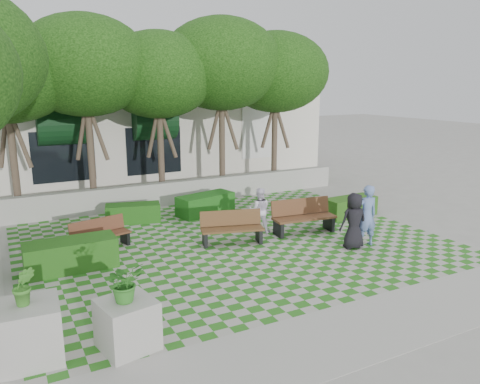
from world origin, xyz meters
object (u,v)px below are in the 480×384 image
hedge_midright (206,204)px  hedge_west (71,255)px  person_white (259,210)px  hedge_east (350,207)px  bench_mid (232,228)px  person_blue (366,216)px  hedge_midleft (133,213)px  bench_east (303,217)px  planter_front (127,314)px  planter_back (29,329)px  person_dark (354,221)px  bench_west (100,235)px

hedge_midright → hedge_west: (-5.12, -3.18, 0.02)m
person_white → hedge_east: bearing=-151.0°
bench_mid → person_blue: 3.95m
hedge_east → person_blue: size_ratio=1.07×
hedge_midleft → person_blue: (5.41, -5.51, 0.59)m
bench_east → hedge_midright: size_ratio=0.99×
bench_mid → planter_front: planter_front is taller
hedge_midleft → planter_front: size_ratio=1.11×
bench_east → person_blue: 2.11m
hedge_west → hedge_midright: bearing=31.9°
hedge_west → planter_back: planter_back is taller
hedge_midright → planter_front: 8.88m
hedge_midright → planter_front: planter_front is taller
hedge_west → person_dark: (7.46, -2.10, 0.43)m
hedge_east → person_dark: size_ratio=1.19×
hedge_midright → bench_mid: bearing=-100.0°
bench_west → hedge_west: bearing=-142.9°
bench_west → person_dark: (6.49, -3.31, 0.40)m
bench_mid → hedge_midleft: bench_mid is taller
bench_mid → planter_front: size_ratio=1.19×
person_white → bench_mid: bearing=50.7°
hedge_midright → person_white: bearing=-76.1°
person_white → planter_front: bearing=68.3°
person_dark → person_blue: bearing=-168.8°
person_dark → hedge_midleft: bearing=-38.1°
planter_front → person_white: planter_front is taller
hedge_east → hedge_midleft: hedge_east is taller
hedge_midleft → planter_back: bearing=-117.2°
person_dark → bench_mid: bearing=-24.3°
hedge_midright → planter_front: bearing=-122.6°
bench_mid → hedge_midleft: (-2.02, 3.52, -0.15)m
bench_west → hedge_east: bearing=-18.4°
hedge_east → bench_mid: bearing=-172.6°
bench_east → planter_front: (-6.68, -4.07, 0.15)m
hedge_east → planter_front: size_ratio=1.20×
hedge_midleft → person_white: size_ratio=1.25×
planter_back → hedge_west: bearing=72.4°
hedge_midright → person_blue: person_blue is taller
person_dark → planter_front: bearing=27.3°
person_white → hedge_midright: bearing=-48.8°
hedge_midleft → person_dark: size_ratio=1.11×
hedge_midleft → person_dark: (4.94, -5.51, 0.50)m
bench_mid → person_blue: (3.39, -1.99, 0.44)m
hedge_east → hedge_midright: bearing=149.8°
planter_back → person_dark: planter_back is taller
bench_east → hedge_midleft: size_ratio=1.16×
hedge_midleft → hedge_west: hedge_west is taller
bench_east → hedge_midleft: bench_east is taller
hedge_midright → person_white: person_white is taller
bench_east → planter_front: planter_front is taller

